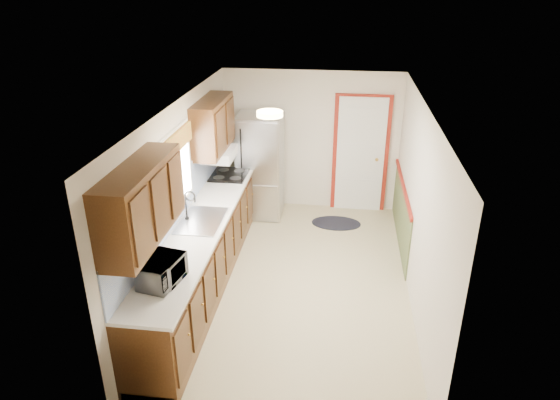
# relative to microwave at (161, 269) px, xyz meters

# --- Properties ---
(room_shell) EXTENTS (3.20, 5.20, 2.52)m
(room_shell) POSITION_rel_microwave_xyz_m (1.20, 1.61, 0.09)
(room_shell) COLOR tan
(room_shell) RESTS_ON ground
(kitchen_run) EXTENTS (0.63, 4.00, 2.20)m
(kitchen_run) POSITION_rel_microwave_xyz_m (-0.04, 1.32, -0.30)
(kitchen_run) COLOR #3B1F0D
(kitchen_run) RESTS_ON ground
(back_wall_trim) EXTENTS (1.12, 2.30, 2.08)m
(back_wall_trim) POSITION_rel_microwave_xyz_m (2.19, 3.82, -0.22)
(back_wall_trim) COLOR maroon
(back_wall_trim) RESTS_ON ground
(ceiling_fixture) EXTENTS (0.30, 0.30, 0.06)m
(ceiling_fixture) POSITION_rel_microwave_xyz_m (0.90, 1.41, 1.25)
(ceiling_fixture) COLOR #FFD88C
(ceiling_fixture) RESTS_ON room_shell
(microwave) EXTENTS (0.36, 0.53, 0.33)m
(microwave) POSITION_rel_microwave_xyz_m (0.00, 0.00, 0.00)
(microwave) COLOR white
(microwave) RESTS_ON kitchen_run
(refrigerator) EXTENTS (0.73, 0.73, 1.75)m
(refrigerator) POSITION_rel_microwave_xyz_m (0.39, 3.66, -0.23)
(refrigerator) COLOR #B7B7BC
(refrigerator) RESTS_ON ground
(rug) EXTENTS (0.82, 0.53, 0.01)m
(rug) POSITION_rel_microwave_xyz_m (1.70, 3.42, -1.10)
(rug) COLOR black
(rug) RESTS_ON ground
(cooktop) EXTENTS (0.55, 0.66, 0.02)m
(cooktop) POSITION_rel_microwave_xyz_m (0.01, 3.01, -0.16)
(cooktop) COLOR black
(cooktop) RESTS_ON kitchen_run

